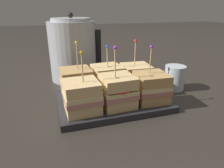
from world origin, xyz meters
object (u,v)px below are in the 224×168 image
(sandwich_front_left, at_px, (82,96))
(kettle_steel, at_px, (73,50))
(serving_platter, at_px, (112,101))
(sandwich_front_center, at_px, (117,91))
(sandwich_front_right, at_px, (151,87))
(drinking_glass, at_px, (175,78))
(sandwich_back_left, at_px, (76,83))
(sandwich_back_right, at_px, (136,77))
(sandwich_back_center, at_px, (107,79))

(sandwich_front_left, bearing_deg, kettle_steel, 86.23)
(serving_platter, height_order, kettle_steel, kettle_steel)
(sandwich_front_center, xyz_separation_m, sandwich_front_right, (0.10, 0.00, -0.00))
(serving_platter, relative_size, drinking_glass, 3.75)
(sandwich_front_right, bearing_deg, sandwich_back_left, 154.68)
(sandwich_back_right, bearing_deg, sandwich_front_left, -153.10)
(sandwich_back_center, distance_m, sandwich_back_right, 0.10)
(sandwich_front_center, relative_size, drinking_glass, 1.97)
(serving_platter, bearing_deg, sandwich_back_right, 25.80)
(kettle_steel, bearing_deg, serving_platter, -73.94)
(sandwich_front_center, relative_size, sandwich_back_center, 1.11)
(sandwich_back_left, distance_m, kettle_steel, 0.23)
(sandwich_back_center, bearing_deg, kettle_steel, 109.85)
(serving_platter, xyz_separation_m, sandwich_back_right, (0.10, 0.05, 0.05))
(sandwich_front_left, bearing_deg, drinking_glass, 15.61)
(sandwich_back_center, bearing_deg, sandwich_back_right, -2.72)
(sandwich_front_right, relative_size, kettle_steel, 0.63)
(sandwich_front_right, distance_m, sandwich_back_center, 0.14)
(sandwich_back_left, bearing_deg, sandwich_back_right, 0.11)
(sandwich_front_right, xyz_separation_m, kettle_steel, (-0.18, 0.32, 0.06))
(sandwich_front_left, xyz_separation_m, drinking_glass, (0.34, 0.10, -0.02))
(sandwich_back_left, bearing_deg, kettle_steel, 84.49)
(kettle_steel, bearing_deg, sandwich_back_center, -70.15)
(drinking_glass, bearing_deg, sandwich_back_left, 179.55)
(sandwich_front_center, xyz_separation_m, sandwich_back_left, (-0.10, 0.10, -0.00))
(sandwich_front_center, bearing_deg, sandwich_front_right, 0.86)
(drinking_glass, bearing_deg, serving_platter, -169.86)
(sandwich_front_left, height_order, kettle_steel, kettle_steel)
(sandwich_front_center, xyz_separation_m, drinking_glass, (0.25, 0.09, -0.02))
(sandwich_back_right, height_order, kettle_steel, kettle_steel)
(kettle_steel, bearing_deg, drinking_glass, -34.78)
(sandwich_back_left, distance_m, sandwich_back_center, 0.10)
(kettle_steel, xyz_separation_m, drinking_glass, (0.32, -0.22, -0.07))
(sandwich_back_left, height_order, drinking_glass, sandwich_back_left)
(serving_platter, height_order, sandwich_back_center, sandwich_back_center)
(sandwich_front_left, bearing_deg, sandwich_front_right, 1.00)
(sandwich_front_left, xyz_separation_m, sandwich_back_left, (-0.00, 0.10, 0.00))
(sandwich_front_left, bearing_deg, sandwich_back_center, 46.26)
(sandwich_front_right, xyz_separation_m, drinking_glass, (0.14, 0.09, -0.02))
(drinking_glass, bearing_deg, sandwich_front_right, -147.04)
(sandwich_back_right, distance_m, kettle_steel, 0.29)
(sandwich_front_left, xyz_separation_m, sandwich_back_center, (0.10, 0.10, 0.00))
(sandwich_back_right, bearing_deg, sandwich_back_center, 177.28)
(sandwich_front_right, bearing_deg, sandwich_back_center, 135.47)
(sandwich_front_center, bearing_deg, kettle_steel, 103.45)
(sandwich_front_left, height_order, sandwich_back_center, sandwich_front_left)
(sandwich_front_right, bearing_deg, serving_platter, 154.68)
(sandwich_back_left, bearing_deg, sandwich_front_right, -25.32)
(sandwich_back_center, relative_size, kettle_steel, 0.59)
(sandwich_front_left, bearing_deg, sandwich_back_right, 26.90)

